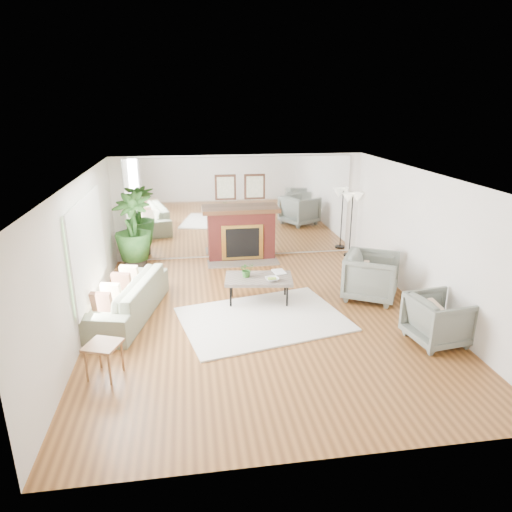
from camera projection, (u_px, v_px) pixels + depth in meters
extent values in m
plane|color=brown|center=(263.00, 317.00, 8.19)|extent=(7.00, 7.00, 0.00)
cube|color=white|center=(82.00, 259.00, 7.37)|extent=(0.02, 7.00, 2.50)
cube|color=white|center=(427.00, 243.00, 8.21)|extent=(0.02, 7.00, 2.50)
cube|color=white|center=(240.00, 207.00, 11.06)|extent=(6.00, 0.02, 2.50)
cube|color=silver|center=(240.00, 207.00, 11.04)|extent=(5.40, 0.04, 2.40)
cube|color=#B2E09E|center=(88.00, 246.00, 7.71)|extent=(0.04, 2.40, 1.50)
cube|color=maroon|center=(241.00, 235.00, 11.07)|extent=(1.60, 0.40, 1.20)
cube|color=gold|center=(242.00, 242.00, 10.91)|extent=(1.00, 0.04, 0.85)
cube|color=black|center=(243.00, 243.00, 10.89)|extent=(0.80, 0.04, 0.70)
cube|color=#655B50|center=(243.00, 263.00, 10.93)|extent=(1.70, 0.55, 0.03)
cube|color=#4F2D19|center=(241.00, 210.00, 10.85)|extent=(1.85, 0.46, 0.10)
cube|color=#321D13|center=(225.00, 187.00, 10.79)|extent=(0.50, 0.04, 0.60)
cube|color=#321D13|center=(255.00, 187.00, 10.89)|extent=(0.50, 0.04, 0.60)
cube|color=white|center=(263.00, 319.00, 8.08)|extent=(3.16, 2.55, 0.03)
cube|color=#655B50|center=(259.00, 279.00, 8.67)|extent=(1.36, 0.91, 0.06)
cylinder|color=black|center=(231.00, 297.00, 8.49)|extent=(0.04, 0.04, 0.44)
cylinder|color=black|center=(287.00, 297.00, 8.50)|extent=(0.04, 0.04, 0.44)
cylinder|color=black|center=(232.00, 286.00, 8.99)|extent=(0.04, 0.04, 0.44)
cylinder|color=black|center=(285.00, 286.00, 9.00)|extent=(0.04, 0.04, 0.44)
imported|color=gray|center=(124.00, 298.00, 8.13)|extent=(1.48, 2.56, 0.70)
imported|color=slate|center=(371.00, 276.00, 8.85)|extent=(1.34, 1.33, 0.91)
imported|color=slate|center=(439.00, 319.00, 7.22)|extent=(0.98, 0.96, 0.79)
cube|color=#9C603E|center=(103.00, 345.00, 6.27)|extent=(0.57, 0.57, 0.04)
cylinder|color=#9C603E|center=(86.00, 366.00, 6.22)|extent=(0.04, 0.04, 0.48)
cylinder|color=#9C603E|center=(110.00, 369.00, 6.15)|extent=(0.04, 0.04, 0.48)
cylinder|color=#9C603E|center=(100.00, 353.00, 6.55)|extent=(0.04, 0.04, 0.48)
cylinder|color=#9C603E|center=(122.00, 356.00, 6.48)|extent=(0.04, 0.04, 0.48)
cylinder|color=black|center=(136.00, 262.00, 10.47)|extent=(0.52, 0.52, 0.37)
imported|color=#376726|center=(133.00, 227.00, 10.21)|extent=(1.02, 1.02, 1.52)
cylinder|color=black|center=(349.00, 255.00, 11.47)|extent=(0.27, 0.27, 0.04)
cylinder|color=black|center=(351.00, 226.00, 11.23)|extent=(0.03, 0.03, 1.53)
cone|color=beige|center=(348.00, 198.00, 10.98)|extent=(0.29, 0.29, 0.21)
cone|color=beige|center=(357.00, 197.00, 11.02)|extent=(0.29, 0.29, 0.21)
imported|color=#376726|center=(247.00, 270.00, 8.63)|extent=(0.32, 0.29, 0.29)
imported|color=#9C603E|center=(272.00, 279.00, 8.48)|extent=(0.28, 0.28, 0.06)
imported|color=#9C603E|center=(273.00, 273.00, 8.86)|extent=(0.27, 0.34, 0.02)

